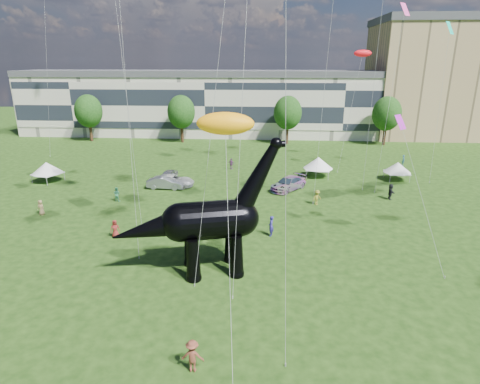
{
  "coord_description": "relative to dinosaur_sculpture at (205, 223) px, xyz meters",
  "views": [
    {
      "loc": [
        4.27,
        -22.53,
        15.1
      ],
      "look_at": [
        2.19,
        8.0,
        5.0
      ],
      "focal_mm": 30.0,
      "sensor_mm": 36.0,
      "label": 1
    }
  ],
  "objects": [
    {
      "name": "kites",
      "position": [
        -3.69,
        0.26,
        13.07
      ],
      "size": [
        64.46,
        52.67,
        28.7
      ],
      "color": "red",
      "rests_on": "ground"
    },
    {
      "name": "terrace_row",
      "position": [
        -7.89,
        57.94,
        2.1
      ],
      "size": [
        78.0,
        11.0,
        12.0
      ],
      "primitive_type": "cube",
      "color": "beige",
      "rests_on": "ground"
    },
    {
      "name": "gazebo_left",
      "position": [
        -23.98,
        21.73,
        -2.08
      ],
      "size": [
        4.83,
        4.83,
        2.6
      ],
      "rotation": [
        0.0,
        0.0,
        -0.37
      ],
      "color": "silver",
      "rests_on": "ground"
    },
    {
      "name": "dinosaur_sculpture",
      "position": [
        0.0,
        0.0,
        0.0
      ],
      "size": [
        12.62,
        5.11,
        10.33
      ],
      "rotation": [
        0.0,
        0.0,
        0.26
      ],
      "color": "black",
      "rests_on": "ground"
    },
    {
      "name": "car_silver",
      "position": [
        -8.52,
        23.39,
        -3.24
      ],
      "size": [
        2.22,
        4.1,
        1.32
      ],
      "primitive_type": "imported",
      "rotation": [
        0.0,
        0.0,
        -0.18
      ],
      "color": "#A5A5AA",
      "rests_on": "ground"
    },
    {
      "name": "car_grey",
      "position": [
        -7.95,
        19.79,
        -3.15
      ],
      "size": [
        4.62,
        1.82,
        1.5
      ],
      "primitive_type": "imported",
      "rotation": [
        0.0,
        0.0,
        1.52
      ],
      "color": "gray",
      "rests_on": "ground"
    },
    {
      "name": "car_white",
      "position": [
        -7.29,
        20.67,
        -3.16
      ],
      "size": [
        5.44,
        2.64,
        1.49
      ],
      "primitive_type": "imported",
      "rotation": [
        0.0,
        0.0,
        1.54
      ],
      "color": "silver",
      "rests_on": "ground"
    },
    {
      "name": "apartment_block",
      "position": [
        40.11,
        60.94,
        7.1
      ],
      "size": [
        28.0,
        18.0,
        22.0
      ],
      "primitive_type": "cube",
      "color": "tan",
      "rests_on": "ground"
    },
    {
      "name": "car_dark",
      "position": [
        7.09,
        20.33,
        -3.11
      ],
      "size": [
        5.13,
        5.65,
        1.58
      ],
      "primitive_type": "imported",
      "rotation": [
        0.0,
        0.0,
        -0.67
      ],
      "color": "#595960",
      "rests_on": "ground"
    },
    {
      "name": "gazebo_far",
      "position": [
        21.56,
        25.59,
        -2.21
      ],
      "size": [
        3.62,
        3.62,
        2.41
      ],
      "rotation": [
        0.0,
        0.0,
        0.05
      ],
      "color": "silver",
      "rests_on": "ground"
    },
    {
      "name": "tree_far_left",
      "position": [
        -29.89,
        48.94,
        2.39
      ],
      "size": [
        5.2,
        5.2,
        9.44
      ],
      "color": "#382314",
      "rests_on": "ground"
    },
    {
      "name": "tree_mid_left",
      "position": [
        -11.89,
        48.94,
        2.39
      ],
      "size": [
        5.2,
        5.2,
        9.44
      ],
      "color": "#382314",
      "rests_on": "ground"
    },
    {
      "name": "gazebo_near",
      "position": [
        11.35,
        26.46,
        -2.0
      ],
      "size": [
        4.44,
        4.44,
        2.71
      ],
      "rotation": [
        0.0,
        0.0,
        -0.15
      ],
      "color": "white",
      "rests_on": "ground"
    },
    {
      "name": "tree_mid_right",
      "position": [
        8.11,
        48.94,
        2.39
      ],
      "size": [
        5.2,
        5.2,
        9.44
      ],
      "color": "#382314",
      "rests_on": "ground"
    },
    {
      "name": "visitors",
      "position": [
        3.31,
        11.23,
        -3.04
      ],
      "size": [
        44.07,
        44.32,
        1.89
      ],
      "color": "brown",
      "rests_on": "ground"
    },
    {
      "name": "ground",
      "position": [
        0.11,
        -4.06,
        -3.9
      ],
      "size": [
        220.0,
        220.0,
        0.0
      ],
      "primitive_type": "plane",
      "color": "#16330C",
      "rests_on": "ground"
    },
    {
      "name": "tree_far_right",
      "position": [
        26.11,
        48.94,
        2.39
      ],
      "size": [
        5.2,
        5.2,
        9.44
      ],
      "color": "#382314",
      "rests_on": "ground"
    }
  ]
}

